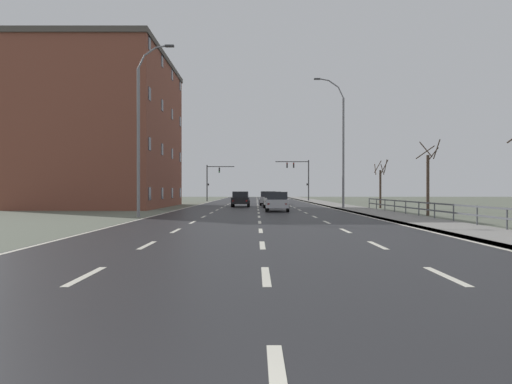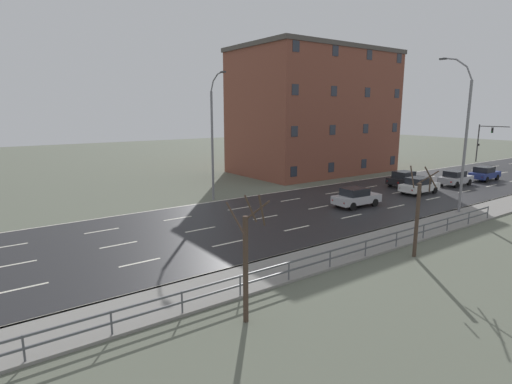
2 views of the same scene
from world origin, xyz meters
name	(u,v)px [view 2 (image 2 of 2)]	position (x,y,z in m)	size (l,w,h in m)	color
ground_plane	(416,190)	(0.00, 48.00, -0.06)	(160.00, 160.00, 0.12)	#5B6051
road_asphalt_strip	(477,178)	(0.00, 59.99, 0.01)	(14.00, 120.00, 0.03)	#232326
guardrail	(310,261)	(9.85, 24.26, 0.71)	(0.07, 34.85, 1.00)	#515459
street_lamp_midground	(464,138)	(7.43, 41.92, 5.72)	(2.72, 0.24, 11.72)	slate
street_lamp_left_bank	(213,139)	(-7.46, 28.94, 5.34)	(2.35, 0.24, 10.88)	slate
traffic_signal_left	(483,138)	(-7.12, 75.61, 3.71)	(4.39, 0.36, 5.68)	#38383A
car_far_left	(405,178)	(-1.77, 48.49, 0.80)	(1.87, 4.12, 1.57)	black
car_mid_centre	(455,178)	(1.12, 53.13, 0.80)	(1.84, 4.10, 1.57)	#B7B7BC
car_distant	(419,185)	(1.44, 46.10, 0.80)	(1.90, 4.13, 1.57)	silver
car_far_right	(356,197)	(1.52, 37.15, 0.80)	(2.01, 4.19, 1.57)	#B7B7BC
car_near_left	(485,173)	(1.38, 58.83, 0.80)	(1.91, 4.14, 1.57)	navy
brick_building	(314,112)	(-15.27, 48.09, 7.60)	(12.37, 19.66, 15.17)	brown
bare_tree_near	(247,262)	(11.68, 19.34, 2.37)	(1.49, 1.47, 5.01)	#423328
bare_tree_mid	(418,214)	(11.26, 30.67, 2.36)	(1.29, 1.36, 5.03)	#423328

